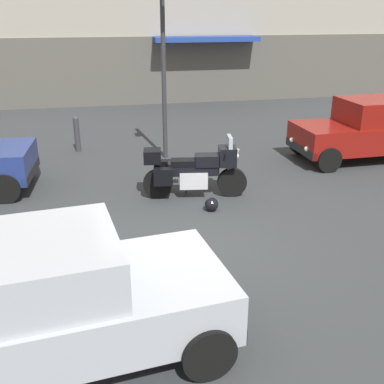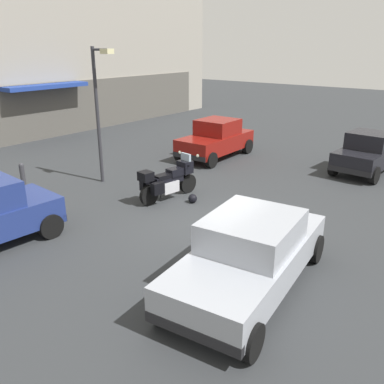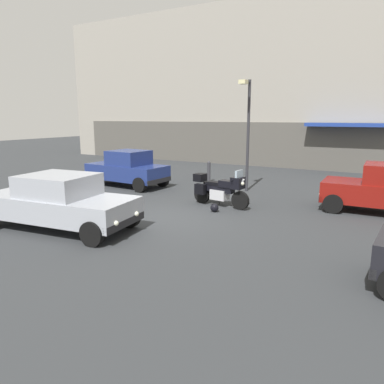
{
  "view_description": "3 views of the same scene",
  "coord_description": "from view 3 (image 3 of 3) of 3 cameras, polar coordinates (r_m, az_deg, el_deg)",
  "views": [
    {
      "loc": [
        -1.2,
        -7.03,
        3.84
      ],
      "look_at": [
        0.53,
        1.03,
        0.59
      ],
      "focal_mm": 43.47,
      "sensor_mm": 36.0,
      "label": 1
    },
    {
      "loc": [
        -8.39,
        -5.9,
        4.68
      ],
      "look_at": [
        0.15,
        0.75,
        0.75
      ],
      "focal_mm": 38.17,
      "sensor_mm": 36.0,
      "label": 2
    },
    {
      "loc": [
        6.12,
        -9.26,
        3.13
      ],
      "look_at": [
        0.51,
        0.76,
        0.75
      ],
      "focal_mm": 33.91,
      "sensor_mm": 36.0,
      "label": 3
    }
  ],
  "objects": [
    {
      "name": "car_hatchback_near",
      "position": [
        16.86,
        -10.14,
        3.64
      ],
      "size": [
        3.96,
        2.02,
        1.64
      ],
      "rotation": [
        0.0,
        0.0,
        3.07
      ],
      "color": "navy",
      "rests_on": "ground"
    },
    {
      "name": "motorcycle",
      "position": [
        12.9,
        4.36,
        0.48
      ],
      "size": [
        2.26,
        0.91,
        1.36
      ],
      "rotation": [
        0.0,
        0.0,
        -0.15
      ],
      "color": "black",
      "rests_on": "ground"
    },
    {
      "name": "car_sedan_far",
      "position": [
        10.91,
        -20.22,
        -1.43
      ],
      "size": [
        4.71,
        2.37,
        1.56
      ],
      "rotation": [
        0.0,
        0.0,
        0.11
      ],
      "color": "#9EA3AD",
      "rests_on": "ground"
    },
    {
      "name": "building_facade_rear",
      "position": [
        24.49,
        15.29,
        15.95
      ],
      "size": [
        34.78,
        3.4,
        10.3
      ],
      "color": "gray",
      "rests_on": "ground"
    },
    {
      "name": "helmet",
      "position": [
        12.19,
        3.55,
        -2.49
      ],
      "size": [
        0.28,
        0.28,
        0.28
      ],
      "primitive_type": "sphere",
      "color": "black",
      "rests_on": "ground"
    },
    {
      "name": "bollard_curbside",
      "position": [
        17.69,
        2.67,
        3.31
      ],
      "size": [
        0.16,
        0.16,
        1.03
      ],
      "color": "#333338",
      "rests_on": "ground"
    },
    {
      "name": "ground_plane",
      "position": [
        11.53,
        -4.06,
        -4.05
      ],
      "size": [
        80.0,
        80.0,
        0.0
      ],
      "primitive_type": "plane",
      "color": "#2D3033"
    },
    {
      "name": "streetlamp_curbside",
      "position": [
        15.37,
        8.67,
        10.45
      ],
      "size": [
        0.28,
        0.94,
        4.62
      ],
      "color": "#2D2D33",
      "rests_on": "ground"
    }
  ]
}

